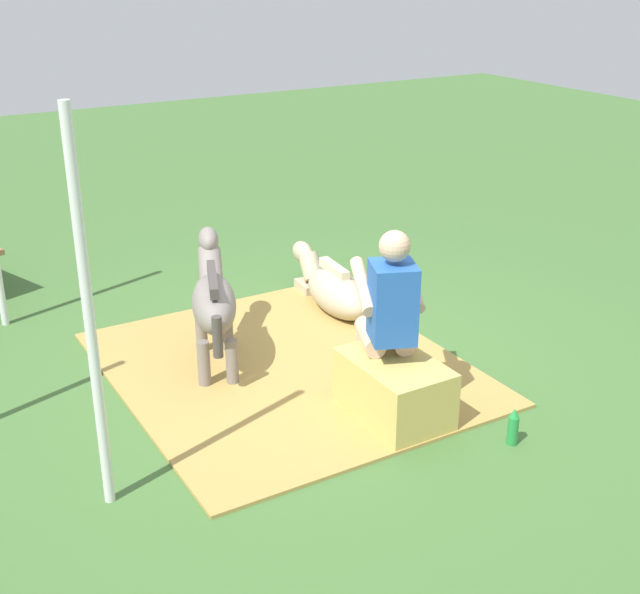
# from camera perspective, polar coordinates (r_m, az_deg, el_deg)

# --- Properties ---
(ground_plane) EXTENTS (24.00, 24.00, 0.00)m
(ground_plane) POSITION_cam_1_polar(r_m,az_deg,el_deg) (6.31, -0.24, -4.79)
(ground_plane) COLOR #426B33
(hay_patch) EXTENTS (2.75, 2.42, 0.02)m
(hay_patch) POSITION_cam_1_polar(r_m,az_deg,el_deg) (6.28, -2.34, -4.85)
(hay_patch) COLOR #AD8C47
(hay_patch) RESTS_ON ground
(hay_bale) EXTENTS (0.76, 0.50, 0.42)m
(hay_bale) POSITION_cam_1_polar(r_m,az_deg,el_deg) (5.58, 5.07, -6.33)
(hay_bale) COLOR tan
(hay_bale) RESTS_ON ground
(person_seated) EXTENTS (0.72, 0.57, 1.30)m
(person_seated) POSITION_cam_1_polar(r_m,az_deg,el_deg) (5.50, 4.69, -1.01)
(person_seated) COLOR #D8AD8C
(person_seated) RESTS_ON ground
(pony_standing) EXTENTS (1.29, 0.68, 0.89)m
(pony_standing) POSITION_cam_1_polar(r_m,az_deg,el_deg) (6.20, -7.30, -0.11)
(pony_standing) COLOR slate
(pony_standing) RESTS_ON ground
(pony_lying) EXTENTS (1.35, 0.48, 0.42)m
(pony_lying) POSITION_cam_1_polar(r_m,az_deg,el_deg) (7.24, 0.90, 0.58)
(pony_lying) COLOR tan
(pony_lying) RESTS_ON ground
(soda_bottle) EXTENTS (0.07, 0.07, 0.25)m
(soda_bottle) POSITION_cam_1_polar(r_m,az_deg,el_deg) (5.47, 13.07, -8.64)
(soda_bottle) COLOR #268C3F
(soda_bottle) RESTS_ON ground
(tent_pole_left) EXTENTS (0.06, 0.06, 2.26)m
(tent_pole_left) POSITION_cam_1_polar(r_m,az_deg,el_deg) (4.50, -15.49, -1.51)
(tent_pole_left) COLOR silver
(tent_pole_left) RESTS_ON ground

